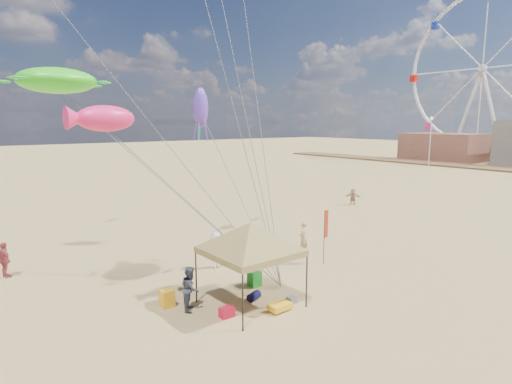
% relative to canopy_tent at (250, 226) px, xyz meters
% --- Properties ---
extents(ground, '(280.00, 280.00, 0.00)m').
position_rel_canopy_tent_xyz_m(ground, '(2.66, 0.09, -3.32)').
color(ground, tan).
rests_on(ground, ground).
extents(canopy_tent, '(6.46, 6.46, 3.98)m').
position_rel_canopy_tent_xyz_m(canopy_tent, '(0.00, 0.00, 0.00)').
color(canopy_tent, black).
rests_on(canopy_tent, ground).
extents(feather_flag, '(0.43, 0.16, 2.91)m').
position_rel_canopy_tent_xyz_m(feather_flag, '(6.18, 1.70, -1.36)').
color(feather_flag, black).
rests_on(feather_flag, ground).
extents(cooler_red, '(0.54, 0.38, 0.38)m').
position_rel_canopy_tent_xyz_m(cooler_red, '(-1.41, -0.35, -3.13)').
color(cooler_red, red).
rests_on(cooler_red, ground).
extents(cooler_blue, '(0.54, 0.38, 0.38)m').
position_rel_canopy_tent_xyz_m(cooler_blue, '(2.53, 3.52, -3.13)').
color(cooler_blue, '#1424A4').
rests_on(cooler_blue, ground).
extents(bag_navy, '(0.69, 0.54, 0.36)m').
position_rel_canopy_tent_xyz_m(bag_navy, '(0.36, 0.25, -3.14)').
color(bag_navy, black).
rests_on(bag_navy, ground).
extents(bag_orange, '(0.54, 0.69, 0.36)m').
position_rel_canopy_tent_xyz_m(bag_orange, '(-1.31, 2.97, -3.14)').
color(bag_orange, '#DE3E0C').
rests_on(bag_orange, ground).
extents(chair_green, '(0.50, 0.50, 0.70)m').
position_rel_canopy_tent_xyz_m(chair_green, '(1.33, 1.49, -2.97)').
color(chair_green, '#198B25').
rests_on(chair_green, ground).
extents(chair_yellow, '(0.50, 0.50, 0.70)m').
position_rel_canopy_tent_xyz_m(chair_yellow, '(-2.79, 1.91, -2.97)').
color(chair_yellow, '#F8AC1B').
rests_on(chair_yellow, ground).
extents(crate_grey, '(0.34, 0.30, 0.28)m').
position_rel_canopy_tent_xyz_m(crate_grey, '(1.41, -0.94, -3.18)').
color(crate_grey, slate).
rests_on(crate_grey, ground).
extents(beach_cart, '(0.90, 0.50, 0.24)m').
position_rel_canopy_tent_xyz_m(beach_cart, '(0.53, -1.23, -3.12)').
color(beach_cart, gold).
rests_on(beach_cart, ground).
extents(person_near_a, '(0.83, 0.75, 1.90)m').
position_rel_canopy_tent_xyz_m(person_near_a, '(6.40, 3.57, -2.36)').
color(person_near_a, tan).
rests_on(person_near_a, ground).
extents(person_near_b, '(1.05, 1.09, 1.77)m').
position_rel_canopy_tent_xyz_m(person_near_b, '(-2.16, 1.07, -2.43)').
color(person_near_b, '#3B4151').
rests_on(person_near_b, ground).
extents(person_near_c, '(1.30, 0.86, 1.88)m').
position_rel_canopy_tent_xyz_m(person_near_c, '(1.26, 4.63, -2.38)').
color(person_near_c, beige).
rests_on(person_near_c, ground).
extents(person_far_a, '(0.70, 1.11, 1.76)m').
position_rel_canopy_tent_xyz_m(person_far_a, '(-7.46, 9.61, -2.44)').
color(person_far_a, '#A13D44').
rests_on(person_far_a, ground).
extents(person_far_c, '(1.15, 1.39, 1.50)m').
position_rel_canopy_tent_xyz_m(person_far_c, '(20.03, 11.32, -2.57)').
color(person_far_c, tan).
rests_on(person_far_c, ground).
extents(building_north, '(10.00, 14.00, 5.20)m').
position_rel_canopy_tent_xyz_m(building_north, '(69.66, 30.09, -0.72)').
color(building_north, '#8C5947').
rests_on(building_north, ground).
extents(lamp_north, '(0.50, 0.50, 8.25)m').
position_rel_canopy_tent_xyz_m(lamp_north, '(57.66, 26.09, 2.20)').
color(lamp_north, silver).
rests_on(lamp_north, ground).
extents(ferris_wheel, '(1.23, 29.91, 32.11)m').
position_rel_canopy_tent_xyz_m(ferris_wheel, '(74.66, 26.33, 12.58)').
color(ferris_wheel, silver).
rests_on(ferris_wheel, ground).
extents(turtle_kite, '(3.23, 2.76, 0.96)m').
position_rel_canopy_tent_xyz_m(turtle_kite, '(-5.78, 4.36, 5.59)').
color(turtle_kite, '#30E21E').
rests_on(turtle_kite, ground).
extents(fish_kite, '(2.19, 1.51, 0.89)m').
position_rel_canopy_tent_xyz_m(fish_kite, '(-5.00, 1.48, 4.18)').
color(fish_kite, '#FF246C').
rests_on(fish_kite, ground).
extents(squid_kite, '(0.95, 0.95, 2.33)m').
position_rel_canopy_tent_xyz_m(squid_kite, '(3.26, 9.25, 4.92)').
color(squid_kite, '#633DC6').
rests_on(squid_kite, ground).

